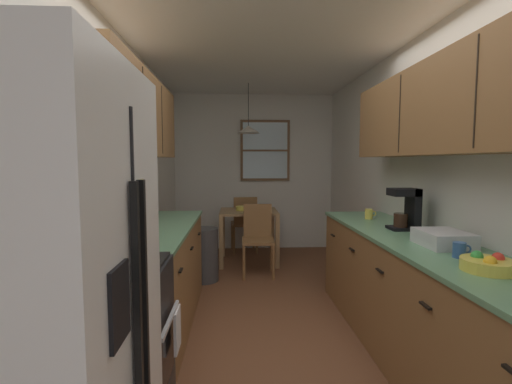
% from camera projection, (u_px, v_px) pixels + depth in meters
% --- Properties ---
extents(ground_plane, '(12.00, 12.00, 0.00)m').
position_uv_depth(ground_plane, '(268.00, 311.00, 3.52)').
color(ground_plane, brown).
extents(wall_left, '(0.10, 9.00, 2.55)m').
position_uv_depth(wall_left, '(122.00, 181.00, 3.34)').
color(wall_left, silver).
rests_on(wall_left, ground).
extents(wall_right, '(0.10, 9.00, 2.55)m').
position_uv_depth(wall_right, '(407.00, 180.00, 3.49)').
color(wall_right, silver).
rests_on(wall_right, ground).
extents(wall_back, '(4.40, 0.10, 2.55)m').
position_uv_depth(wall_back, '(254.00, 172.00, 6.05)').
color(wall_back, silver).
rests_on(wall_back, ground).
extents(ceiling_slab, '(4.40, 9.00, 0.08)m').
position_uv_depth(ceiling_slab, '(268.00, 37.00, 3.30)').
color(ceiling_slab, white).
extents(refrigerator, '(0.70, 0.77, 1.77)m').
position_uv_depth(refrigerator, '(31.00, 339.00, 1.17)').
color(refrigerator, white).
rests_on(refrigerator, ground).
extents(stove_range, '(0.66, 0.59, 1.10)m').
position_uv_depth(stove_range, '(105.00, 350.00, 1.89)').
color(stove_range, black).
rests_on(stove_range, ground).
extents(microwave_over_range, '(0.39, 0.61, 0.33)m').
position_uv_depth(microwave_over_range, '(73.00, 123.00, 1.79)').
color(microwave_over_range, silver).
extents(counter_left, '(0.64, 1.94, 0.90)m').
position_uv_depth(counter_left, '(156.00, 277.00, 3.15)').
color(counter_left, olive).
rests_on(counter_left, ground).
extents(upper_cabinets_left, '(0.33, 2.02, 0.67)m').
position_uv_depth(upper_cabinets_left, '(134.00, 115.00, 2.98)').
color(upper_cabinets_left, olive).
extents(counter_right, '(0.64, 3.06, 0.90)m').
position_uv_depth(counter_right, '(422.00, 305.00, 2.54)').
color(counter_right, olive).
rests_on(counter_right, ground).
extents(upper_cabinets_right, '(0.33, 2.74, 0.65)m').
position_uv_depth(upper_cabinets_right, '(455.00, 105.00, 2.38)').
color(upper_cabinets_right, olive).
extents(dining_table, '(0.82, 0.72, 0.75)m').
position_uv_depth(dining_table, '(249.00, 220.00, 5.21)').
color(dining_table, '#A87F51').
rests_on(dining_table, ground).
extents(dining_chair_near, '(0.41, 0.41, 0.90)m').
position_uv_depth(dining_chair_near, '(258.00, 236.00, 4.66)').
color(dining_chair_near, olive).
rests_on(dining_chair_near, ground).
extents(dining_chair_far, '(0.43, 0.43, 0.90)m').
position_uv_depth(dining_chair_far, '(245.00, 221.00, 5.78)').
color(dining_chair_far, olive).
rests_on(dining_chair_far, ground).
extents(pendant_light, '(0.32, 0.32, 0.69)m').
position_uv_depth(pendant_light, '(248.00, 129.00, 5.10)').
color(pendant_light, black).
extents(back_window, '(0.81, 0.05, 0.99)m').
position_uv_depth(back_window, '(265.00, 151.00, 5.96)').
color(back_window, brown).
extents(trash_bin, '(0.36, 0.36, 0.65)m').
position_uv_depth(trash_bin, '(204.00, 255.00, 4.41)').
color(trash_bin, '#3F3F42').
rests_on(trash_bin, ground).
extents(storage_canister, '(0.13, 0.13, 0.17)m').
position_uv_depth(storage_canister, '(129.00, 234.00, 2.35)').
color(storage_canister, red).
rests_on(storage_canister, counter_left).
extents(dish_towel, '(0.02, 0.16, 0.24)m').
position_uv_depth(dish_towel, '(177.00, 330.00, 2.06)').
color(dish_towel, white).
extents(coffee_maker, '(0.22, 0.18, 0.34)m').
position_uv_depth(coffee_maker, '(407.00, 208.00, 2.94)').
color(coffee_maker, black).
rests_on(coffee_maker, counter_right).
extents(mug_by_coffeemaker, '(0.11, 0.07, 0.10)m').
position_uv_depth(mug_by_coffeemaker, '(369.00, 214.00, 3.49)').
color(mug_by_coffeemaker, '#E5CC4C').
rests_on(mug_by_coffeemaker, counter_right).
extents(mug_spare, '(0.11, 0.07, 0.09)m').
position_uv_depth(mug_spare, '(460.00, 250.00, 2.09)').
color(mug_spare, '#335999').
rests_on(mug_spare, counter_right).
extents(fruit_bowl, '(0.26, 0.26, 0.09)m').
position_uv_depth(fruit_bowl, '(488.00, 264.00, 1.83)').
color(fruit_bowl, '#E5D14C').
rests_on(fruit_bowl, counter_right).
extents(dish_rack, '(0.28, 0.34, 0.10)m').
position_uv_depth(dish_rack, '(443.00, 239.00, 2.37)').
color(dish_rack, silver).
rests_on(dish_rack, counter_right).
extents(table_serving_bowl, '(0.22, 0.22, 0.06)m').
position_uv_depth(table_serving_bowl, '(243.00, 208.00, 5.20)').
color(table_serving_bowl, '#E0D14C').
rests_on(table_serving_bowl, dining_table).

